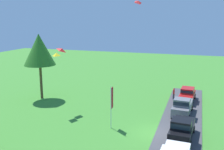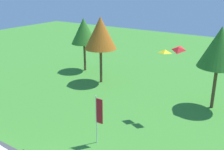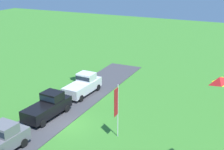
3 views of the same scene
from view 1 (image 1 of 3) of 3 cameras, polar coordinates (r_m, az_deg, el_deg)
name	(u,v)px [view 1 (image 1 of 3)]	position (r m, az deg, el deg)	size (l,w,h in m)	color
ground_plane	(156,133)	(26.95, 9.60, -12.44)	(120.00, 120.00, 0.00)	#3D842D
pavement_strip	(178,136)	(26.75, 14.18, -12.78)	(36.00, 4.40, 0.06)	#424247
car_pickup_mid_row	(182,129)	(25.73, 14.97, -11.24)	(5.11, 2.30, 2.14)	black
car_pickup_far_end	(182,106)	(31.85, 15.05, -6.62)	(5.11, 2.30, 2.14)	slate
car_sedan_by_flagpole	(187,94)	(37.33, 16.08, -4.00)	(4.52, 2.21, 1.84)	red
person_watching_sky	(174,94)	(37.58, 13.28, -3.99)	(0.36, 0.24, 1.71)	#2D334C
tree_right_of_center	(39,50)	(37.49, -15.56, 5.32)	(4.33, 4.33, 9.15)	brown
flag_banner	(112,101)	(27.03, -0.08, -5.68)	(0.71, 0.08, 4.51)	silver
kite_diamond_mid_center	(56,54)	(31.47, -12.02, 4.41)	(1.05, 0.76, 0.36)	yellow
kite_diamond_near_flag	(138,2)	(35.83, 5.75, 15.58)	(0.81, 0.97, 0.27)	red
kite_diamond_trailing_tail	(62,50)	(32.55, -10.82, 5.47)	(1.00, 0.98, 0.29)	red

